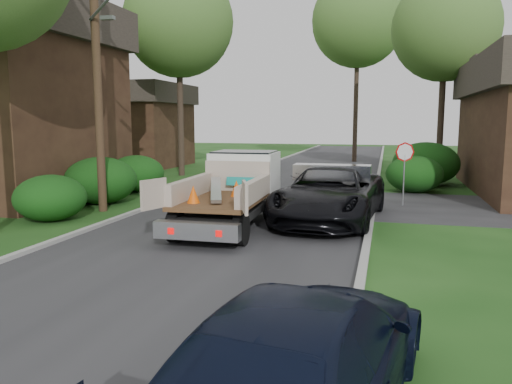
{
  "coord_description": "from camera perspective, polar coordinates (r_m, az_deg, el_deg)",
  "views": [
    {
      "loc": [
        4.52,
        -11.03,
        3.29
      ],
      "look_at": [
        0.82,
        3.1,
        1.2
      ],
      "focal_mm": 35.0,
      "sensor_mm": 36.0,
      "label": 1
    }
  ],
  "objects": [
    {
      "name": "utility_pole",
      "position": [
        18.97,
        -17.71,
        13.46
      ],
      "size": [
        2.42,
        1.25,
        10.0
      ],
      "color": "#382619",
      "rests_on": "ground"
    },
    {
      "name": "hedge_left_a",
      "position": [
        17.84,
        -22.45,
        -0.62
      ],
      "size": [
        2.34,
        2.34,
        1.53
      ],
      "primitive_type": "ellipsoid",
      "color": "#0D3B0D",
      "rests_on": "ground"
    },
    {
      "name": "ground",
      "position": [
        12.37,
        -7.38,
        -7.36
      ],
      "size": [
        120.0,
        120.0,
        0.0
      ],
      "primitive_type": "plane",
      "color": "#173F12",
      "rests_on": "ground"
    },
    {
      "name": "tree_left_far",
      "position": [
        31.03,
        -8.84,
        18.62
      ],
      "size": [
        6.4,
        6.4,
        12.2
      ],
      "color": "#2D2119",
      "rests_on": "ground"
    },
    {
      "name": "tree_left_back",
      "position": [
        30.87,
        -23.76,
        18.09
      ],
      "size": [
        6.0,
        6.0,
        12.0
      ],
      "color": "#2D2119",
      "rests_on": "ground"
    },
    {
      "name": "flatbed_truck",
      "position": [
        16.08,
        -2.28,
        0.78
      ],
      "size": [
        2.81,
        6.04,
        2.27
      ],
      "rotation": [
        0.0,
        0.0,
        0.02
      ],
      "color": "black",
      "rests_on": "ground"
    },
    {
      "name": "road",
      "position": [
        21.76,
        2.53,
        -0.55
      ],
      "size": [
        8.0,
        90.0,
        0.02
      ],
      "primitive_type": "cube",
      "color": "#28282B",
      "rests_on": "ground"
    },
    {
      "name": "navy_suv",
      "position": [
        5.69,
        5.25,
        -18.27
      ],
      "size": [
        2.94,
        5.53,
        1.53
      ],
      "primitive_type": "imported",
      "rotation": [
        0.0,
        0.0,
        2.98
      ],
      "color": "black",
      "rests_on": "ground"
    },
    {
      "name": "curb_left",
      "position": [
        22.96,
        -7.52,
        -0.02
      ],
      "size": [
        0.2,
        90.0,
        0.12
      ],
      "primitive_type": "cube",
      "color": "#9E9E99",
      "rests_on": "ground"
    },
    {
      "name": "curb_right",
      "position": [
        21.28,
        13.38,
        -0.81
      ],
      "size": [
        0.2,
        90.0,
        0.12
      ],
      "primitive_type": "cube",
      "color": "#9E9E99",
      "rests_on": "ground"
    },
    {
      "name": "stop_sign",
      "position": [
        20.1,
        16.61,
        3.49
      ],
      "size": [
        0.71,
        0.32,
        2.48
      ],
      "color": "slate",
      "rests_on": "ground"
    },
    {
      "name": "tree_right_far",
      "position": [
        31.6,
        20.85,
        17.08
      ],
      "size": [
        6.0,
        6.0,
        11.5
      ],
      "color": "#2D2119",
      "rests_on": "ground"
    },
    {
      "name": "hedge_left_b",
      "position": [
        20.84,
        -17.35,
        1.28
      ],
      "size": [
        2.86,
        2.86,
        1.87
      ],
      "primitive_type": "ellipsoid",
      "color": "#0D3B0D",
      "rests_on": "ground"
    },
    {
      "name": "house_left_far",
      "position": [
        37.63,
        -14.05,
        7.54
      ],
      "size": [
        7.56,
        7.56,
        6.0
      ],
      "color": "#321D14",
      "rests_on": "ground"
    },
    {
      "name": "hedge_right_a",
      "position": [
        24.19,
        17.65,
        1.97
      ],
      "size": [
        2.6,
        2.6,
        1.7
      ],
      "primitive_type": "ellipsoid",
      "color": "#0D3B0D",
      "rests_on": "ground"
    },
    {
      "name": "tree_center_far",
      "position": [
        41.82,
        11.59,
        18.58
      ],
      "size": [
        7.2,
        7.2,
        14.6
      ],
      "color": "#2D2119",
      "rests_on": "ground"
    },
    {
      "name": "hedge_left_c",
      "position": [
        24.01,
        -13.54,
        2.08
      ],
      "size": [
        2.6,
        2.6,
        1.7
      ],
      "primitive_type": "ellipsoid",
      "color": "#0D3B0D",
      "rests_on": "ground"
    },
    {
      "name": "black_pickup",
      "position": [
        16.57,
        8.47,
        -0.24
      ],
      "size": [
        3.54,
        6.72,
        1.8
      ],
      "primitive_type": "imported",
      "rotation": [
        0.0,
        0.0,
        -0.09
      ],
      "color": "black",
      "rests_on": "ground"
    },
    {
      "name": "hedge_right_b",
      "position": [
        27.19,
        18.84,
        3.1
      ],
      "size": [
        3.38,
        3.38,
        2.21
      ],
      "primitive_type": "ellipsoid",
      "color": "#0D3B0D",
      "rests_on": "ground"
    }
  ]
}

